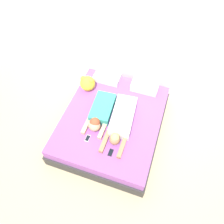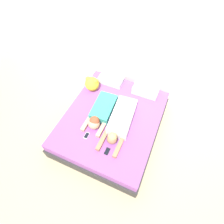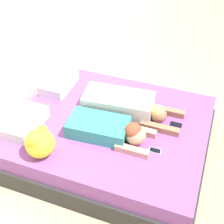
{
  "view_description": "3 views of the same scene",
  "coord_description": "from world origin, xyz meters",
  "px_view_note": "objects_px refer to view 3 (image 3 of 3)",
  "views": [
    {
      "loc": [
        0.7,
        -2.05,
        3.67
      ],
      "look_at": [
        0.0,
        0.0,
        0.61
      ],
      "focal_mm": 35.0,
      "sensor_mm": 36.0,
      "label": 1
    },
    {
      "loc": [
        0.73,
        -1.66,
        3.15
      ],
      "look_at": [
        0.0,
        0.0,
        0.61
      ],
      "focal_mm": 28.0,
      "sensor_mm": 36.0,
      "label": 2
    },
    {
      "loc": [
        -2.34,
        -0.86,
        2.73
      ],
      "look_at": [
        0.0,
        0.0,
        0.61
      ],
      "focal_mm": 50.0,
      "sensor_mm": 36.0,
      "label": 3
    }
  ],
  "objects_px": {
    "person_left": "(110,130)",
    "person_right": "(125,106)",
    "pillow_head_left": "(25,122)",
    "cell_phone_right": "(176,125)",
    "cell_phone_left": "(155,151)",
    "pillow_head_right": "(59,83)",
    "bed": "(112,138)",
    "plush_toy": "(40,143)"
  },
  "relations": [
    {
      "from": "person_left",
      "to": "person_right",
      "type": "bearing_deg",
      "value": -4.0
    },
    {
      "from": "pillow_head_left",
      "to": "person_right",
      "type": "height_order",
      "value": "person_right"
    },
    {
      "from": "person_right",
      "to": "cell_phone_right",
      "type": "relative_size",
      "value": 8.93
    },
    {
      "from": "person_left",
      "to": "pillow_head_left",
      "type": "bearing_deg",
      "value": 101.53
    },
    {
      "from": "cell_phone_right",
      "to": "cell_phone_left",
      "type": "bearing_deg",
      "value": 165.11
    },
    {
      "from": "pillow_head_left",
      "to": "pillow_head_right",
      "type": "relative_size",
      "value": 1.0
    },
    {
      "from": "bed",
      "to": "plush_toy",
      "type": "height_order",
      "value": "plush_toy"
    },
    {
      "from": "cell_phone_right",
      "to": "pillow_head_right",
      "type": "bearing_deg",
      "value": 83.17
    },
    {
      "from": "person_right",
      "to": "plush_toy",
      "type": "height_order",
      "value": "plush_toy"
    },
    {
      "from": "pillow_head_left",
      "to": "plush_toy",
      "type": "distance_m",
      "value": 0.45
    },
    {
      "from": "person_left",
      "to": "person_right",
      "type": "height_order",
      "value": "person_left"
    },
    {
      "from": "pillow_head_left",
      "to": "plush_toy",
      "type": "bearing_deg",
      "value": -128.15
    },
    {
      "from": "person_right",
      "to": "cell_phone_right",
      "type": "height_order",
      "value": "person_right"
    },
    {
      "from": "plush_toy",
      "to": "cell_phone_left",
      "type": "bearing_deg",
      "value": -68.09
    },
    {
      "from": "cell_phone_left",
      "to": "cell_phone_right",
      "type": "bearing_deg",
      "value": -14.89
    },
    {
      "from": "bed",
      "to": "plush_toy",
      "type": "distance_m",
      "value": 0.9
    },
    {
      "from": "person_left",
      "to": "plush_toy",
      "type": "bearing_deg",
      "value": 130.16
    },
    {
      "from": "pillow_head_right",
      "to": "person_right",
      "type": "xyz_separation_m",
      "value": [
        -0.18,
        -0.92,
        0.04
      ]
    },
    {
      "from": "person_right",
      "to": "cell_phone_left",
      "type": "height_order",
      "value": "person_right"
    },
    {
      "from": "pillow_head_right",
      "to": "person_right",
      "type": "bearing_deg",
      "value": -101.09
    },
    {
      "from": "person_left",
      "to": "cell_phone_left",
      "type": "height_order",
      "value": "person_left"
    },
    {
      "from": "cell_phone_right",
      "to": "pillow_head_left",
      "type": "bearing_deg",
      "value": 111.39
    },
    {
      "from": "bed",
      "to": "pillow_head_right",
      "type": "bearing_deg",
      "value": 65.39
    },
    {
      "from": "person_right",
      "to": "cell_phone_left",
      "type": "bearing_deg",
      "value": -134.29
    },
    {
      "from": "person_left",
      "to": "cell_phone_right",
      "type": "bearing_deg",
      "value": -56.26
    },
    {
      "from": "pillow_head_right",
      "to": "cell_phone_right",
      "type": "bearing_deg",
      "value": -96.83
    },
    {
      "from": "cell_phone_right",
      "to": "plush_toy",
      "type": "bearing_deg",
      "value": 126.91
    },
    {
      "from": "bed",
      "to": "person_left",
      "type": "bearing_deg",
      "value": -164.55
    },
    {
      "from": "cell_phone_left",
      "to": "plush_toy",
      "type": "xyz_separation_m",
      "value": [
        -0.41,
        1.02,
        0.15
      ]
    },
    {
      "from": "pillow_head_right",
      "to": "person_right",
      "type": "distance_m",
      "value": 0.93
    },
    {
      "from": "pillow_head_left",
      "to": "plush_toy",
      "type": "relative_size",
      "value": 1.7
    },
    {
      "from": "pillow_head_right",
      "to": "plush_toy",
      "type": "distance_m",
      "value": 1.1
    },
    {
      "from": "bed",
      "to": "pillow_head_left",
      "type": "height_order",
      "value": "pillow_head_left"
    },
    {
      "from": "pillow_head_right",
      "to": "bed",
      "type": "bearing_deg",
      "value": -114.61
    },
    {
      "from": "cell_phone_right",
      "to": "person_right",
      "type": "bearing_deg",
      "value": 90.09
    },
    {
      "from": "pillow_head_left",
      "to": "cell_phone_left",
      "type": "xyz_separation_m",
      "value": [
        0.14,
        -1.37,
        -0.06
      ]
    },
    {
      "from": "pillow_head_left",
      "to": "cell_phone_right",
      "type": "relative_size",
      "value": 4.1
    },
    {
      "from": "pillow_head_right",
      "to": "person_right",
      "type": "relative_size",
      "value": 0.46
    },
    {
      "from": "pillow_head_left",
      "to": "cell_phone_left",
      "type": "relative_size",
      "value": 4.1
    },
    {
      "from": "pillow_head_left",
      "to": "cell_phone_right",
      "type": "bearing_deg",
      "value": -68.61
    },
    {
      "from": "bed",
      "to": "person_right",
      "type": "height_order",
      "value": "person_right"
    },
    {
      "from": "pillow_head_right",
      "to": "person_left",
      "type": "bearing_deg",
      "value": -123.23
    }
  ]
}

